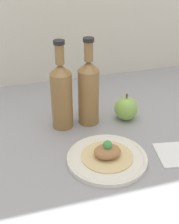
{
  "coord_description": "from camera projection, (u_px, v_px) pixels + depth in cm",
  "views": [
    {
      "loc": [
        -25.28,
        -75.78,
        56.66
      ],
      "look_at": [
        -1.97,
        2.43,
        10.41
      ],
      "focal_mm": 50.0,
      "sensor_mm": 36.0,
      "label": 1
    }
  ],
  "objects": [
    {
      "name": "apple",
      "position": [
        126.0,
        108.0,
        1.09
      ],
      "size": [
        8.18,
        8.18,
        9.75
      ],
      "color": "#84B74C",
      "rests_on": "ground_plane"
    },
    {
      "name": "cider_bottle_right",
      "position": [
        89.0,
        91.0,
        1.03
      ],
      "size": [
        7.07,
        7.07,
        29.74
      ],
      "color": "olive",
      "rests_on": "ground_plane"
    },
    {
      "name": "napkin",
      "position": [
        178.0,
        154.0,
        0.92
      ],
      "size": [
        14.23,
        13.72,
        0.8
      ],
      "color": "white",
      "rests_on": "ground_plane"
    },
    {
      "name": "plated_food",
      "position": [
        106.0,
        153.0,
        0.89
      ],
      "size": [
        14.99,
        14.99,
        5.52
      ],
      "color": "#D6BC7F",
      "rests_on": "plate"
    },
    {
      "name": "ground_plane",
      "position": [
        98.0,
        149.0,
        0.98
      ],
      "size": [
        180.0,
        110.0,
        4.0
      ],
      "primitive_type": "cube",
      "color": "gray"
    },
    {
      "name": "cider_bottle_left",
      "position": [
        61.0,
        94.0,
        1.01
      ],
      "size": [
        7.07,
        7.07,
        29.74
      ],
      "color": "olive",
      "rests_on": "ground_plane"
    },
    {
      "name": "plate",
      "position": [
        106.0,
        158.0,
        0.9
      ],
      "size": [
        23.22,
        23.22,
        1.59
      ],
      "color": "silver",
      "rests_on": "ground_plane"
    }
  ]
}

